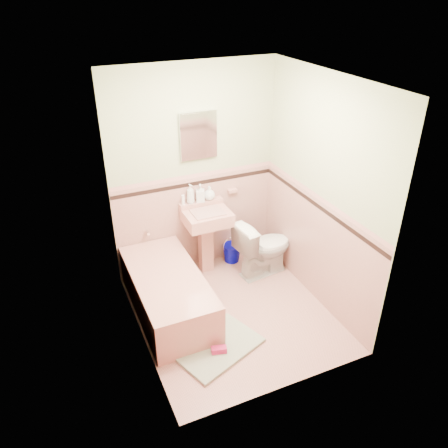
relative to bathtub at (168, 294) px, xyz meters
name	(u,v)px	position (x,y,z in m)	size (l,w,h in m)	color
floor	(233,313)	(0.63, -0.33, -0.23)	(2.20, 2.20, 0.00)	tan
ceiling	(236,80)	(0.63, -0.33, 2.27)	(2.20, 2.20, 0.00)	white
wall_back	(194,173)	(0.63, 0.77, 1.02)	(2.50, 2.50, 0.00)	beige
wall_front	(295,274)	(0.63, -1.43, 1.02)	(2.50, 2.50, 0.00)	beige
wall_left	(132,234)	(-0.37, -0.33, 1.02)	(2.50, 2.50, 0.00)	beige
wall_right	(321,195)	(1.63, -0.33, 1.02)	(2.50, 2.50, 0.00)	beige
wainscot_back	(197,222)	(0.63, 0.76, 0.38)	(2.00, 2.00, 0.00)	tan
wainscot_front	(288,336)	(0.63, -1.42, 0.38)	(2.00, 2.00, 0.00)	tan
wainscot_left	(140,292)	(-0.36, -0.33, 0.38)	(2.20, 2.20, 0.00)	tan
wainscot_right	(314,248)	(1.62, -0.33, 0.38)	(2.20, 2.20, 0.00)	tan
accent_back	(195,184)	(0.63, 0.75, 0.90)	(2.00, 2.00, 0.00)	black
accent_front	(292,286)	(0.63, -1.41, 0.90)	(2.00, 2.00, 0.00)	black
accent_left	(136,246)	(-0.35, -0.33, 0.89)	(2.20, 2.20, 0.00)	black
accent_right	(318,206)	(1.61, -0.33, 0.89)	(2.20, 2.20, 0.00)	black
cap_back	(195,176)	(0.63, 0.75, 0.99)	(2.00, 2.00, 0.00)	tan
cap_front	(293,276)	(0.63, -1.41, 0.99)	(2.00, 2.00, 0.00)	tan
cap_left	(135,237)	(-0.35, -0.33, 1.00)	(2.20, 2.20, 0.00)	tan
cap_right	(319,198)	(1.61, -0.33, 1.00)	(2.20, 2.20, 0.00)	tan
bathtub	(168,294)	(0.00, 0.00, 0.00)	(0.70, 1.50, 0.45)	tan
tub_faucet	(147,232)	(0.00, 0.72, 0.41)	(0.04, 0.04, 0.12)	silver
sink	(207,242)	(0.68, 0.53, 0.20)	(0.54, 0.48, 0.84)	tan
sink_faucet	(202,199)	(0.68, 0.67, 0.72)	(0.02, 0.02, 0.10)	silver
medicine_cabinet	(198,135)	(0.68, 0.74, 1.47)	(0.43, 0.04, 0.54)	white
soap_dish	(232,191)	(1.10, 0.73, 0.72)	(0.12, 0.07, 0.04)	tan
soap_bottle_left	(190,194)	(0.55, 0.71, 0.79)	(0.09, 0.09, 0.24)	#B2B2B2
soap_bottle_mid	(200,193)	(0.67, 0.71, 0.78)	(0.10, 0.10, 0.22)	#B2B2B2
soap_bottle_right	(209,193)	(0.79, 0.71, 0.76)	(0.14, 0.14, 0.17)	#B2B2B2
tube	(183,200)	(0.46, 0.71, 0.74)	(0.04, 0.04, 0.12)	white
toilet	(264,247)	(1.30, 0.24, 0.14)	(0.40, 0.71, 0.72)	white
bucket	(232,253)	(1.05, 0.63, -0.11)	(0.23, 0.23, 0.23)	#02039F
bath_mat	(217,347)	(0.26, -0.74, -0.21)	(0.83, 0.55, 0.03)	gray
shoe	(219,350)	(0.24, -0.83, -0.16)	(0.15, 0.07, 0.06)	#BF1E59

